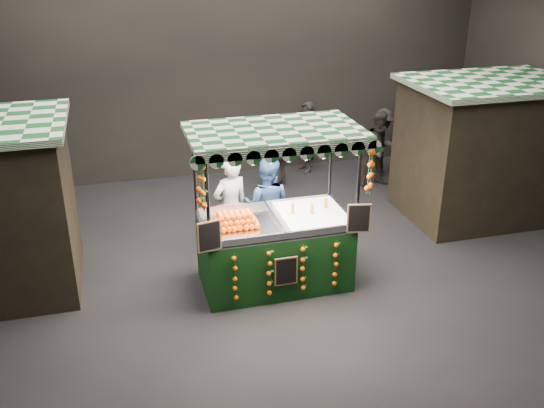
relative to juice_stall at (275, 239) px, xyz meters
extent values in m
plane|color=black|center=(0.08, 0.02, -0.77)|extent=(12.00, 12.00, 0.00)
cube|color=black|center=(0.08, 5.02, 1.73)|extent=(12.00, 0.10, 5.00)
cube|color=black|center=(0.08, -4.98, 1.73)|extent=(12.00, 0.10, 5.00)
cube|color=black|center=(4.48, 1.52, 0.48)|extent=(2.80, 2.00, 2.50)
cube|color=#104D1E|center=(4.48, 1.52, 1.78)|extent=(3.00, 2.20, 0.10)
cube|color=black|center=(-0.01, 0.04, -0.27)|extent=(2.20, 1.20, 1.00)
cube|color=#B7BABE|center=(-0.01, 0.04, 0.25)|extent=(2.20, 1.20, 0.04)
cylinder|color=black|center=(-1.08, -0.53, 0.43)|extent=(0.05, 0.05, 2.40)
cylinder|color=black|center=(1.06, -0.53, 0.43)|extent=(0.05, 0.05, 2.40)
cylinder|color=black|center=(-1.08, 0.61, 0.43)|extent=(0.05, 0.05, 2.40)
cylinder|color=black|center=(1.06, 0.61, 0.43)|extent=(0.05, 0.05, 2.40)
cube|color=#104D1E|center=(-0.01, 0.04, 1.67)|extent=(2.45, 1.45, 0.08)
cube|color=silver|center=(0.59, 0.04, 0.31)|extent=(0.98, 1.08, 0.08)
cube|color=black|center=(-1.09, -0.59, 0.48)|extent=(0.34, 0.10, 0.44)
cube|color=black|center=(1.07, -0.59, 0.48)|extent=(0.34, 0.10, 0.44)
cube|color=black|center=(-0.01, -0.60, -0.22)|extent=(0.34, 0.03, 0.44)
imported|color=gray|center=(-0.46, 1.09, 0.10)|extent=(0.73, 0.60, 1.74)
imported|color=navy|center=(0.15, 1.08, 0.06)|extent=(1.00, 0.91, 1.67)
imported|color=#2A2522|center=(3.25, 3.36, 0.05)|extent=(0.81, 0.64, 1.64)
imported|color=black|center=(1.15, 3.87, -0.02)|extent=(0.89, 0.39, 1.51)
imported|color=black|center=(3.59, 3.97, -0.02)|extent=(0.96, 1.13, 1.51)
imported|color=black|center=(-4.21, 2.80, 0.12)|extent=(1.04, 0.97, 1.79)
imported|color=black|center=(4.58, 3.72, 0.10)|extent=(1.33, 1.63, 1.74)
imported|color=black|center=(2.01, 4.62, 0.04)|extent=(0.48, 0.65, 1.62)
camera|label=1|loc=(-2.16, -7.74, 4.12)|focal=39.53mm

